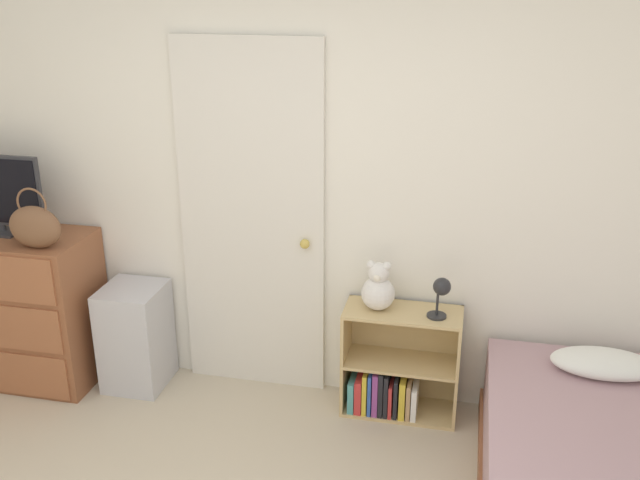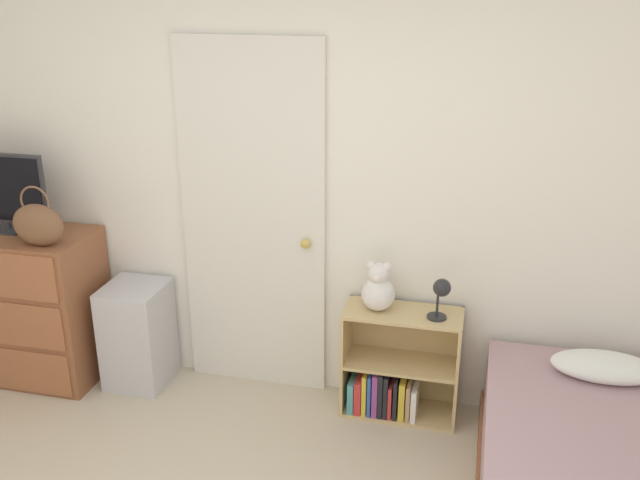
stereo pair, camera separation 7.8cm
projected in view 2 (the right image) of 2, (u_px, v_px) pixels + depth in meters
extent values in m
cube|color=white|center=(302.00, 183.00, 3.98)|extent=(10.00, 0.06, 2.55)
cube|color=silver|center=(253.00, 222.00, 4.08)|extent=(0.85, 0.04, 2.07)
sphere|color=gold|center=(306.00, 244.00, 4.00)|extent=(0.06, 0.06, 0.06)
cube|color=brown|center=(21.00, 303.00, 4.38)|extent=(0.97, 0.49, 0.94)
cube|color=#9D5B39|center=(3.00, 368.00, 4.26)|extent=(0.89, 0.01, 0.27)
cube|color=#2D2D33|center=(8.00, 229.00, 4.24)|extent=(0.20, 0.16, 0.01)
cylinder|color=#2D2D33|center=(7.00, 225.00, 4.23)|extent=(0.04, 0.04, 0.04)
cube|color=#2D2D33|center=(1.00, 188.00, 4.14)|extent=(0.57, 0.02, 0.42)
cube|color=black|center=(0.00, 189.00, 4.13)|extent=(0.54, 0.01, 0.38)
ellipsoid|color=brown|center=(38.00, 225.00, 3.97)|extent=(0.31, 0.14, 0.24)
torus|color=brown|center=(35.00, 202.00, 3.92)|extent=(0.18, 0.01, 0.18)
cube|color=silver|center=(138.00, 334.00, 4.32)|extent=(0.35, 0.37, 0.64)
cube|color=tan|center=(346.00, 356.00, 4.08)|extent=(0.02, 0.29, 0.64)
cube|color=tan|center=(458.00, 370.00, 3.94)|extent=(0.02, 0.29, 0.64)
cube|color=tan|center=(399.00, 410.00, 4.12)|extent=(0.61, 0.29, 0.02)
cube|color=tan|center=(401.00, 363.00, 4.01)|extent=(0.61, 0.29, 0.02)
cube|color=tan|center=(403.00, 313.00, 3.90)|extent=(0.61, 0.29, 0.02)
cube|color=tan|center=(404.00, 351.00, 4.13)|extent=(0.65, 0.01, 0.64)
cube|color=teal|center=(354.00, 389.00, 4.13)|extent=(0.03, 0.24, 0.19)
cube|color=red|center=(361.00, 390.00, 4.11)|extent=(0.04, 0.22, 0.21)
cube|color=gold|center=(367.00, 387.00, 4.10)|extent=(0.03, 0.24, 0.25)
cube|color=#3359B2|center=(372.00, 388.00, 4.08)|extent=(0.02, 0.21, 0.25)
cube|color=#8C3F8C|center=(377.00, 389.00, 4.07)|extent=(0.03, 0.20, 0.27)
cube|color=black|center=(383.00, 388.00, 4.06)|extent=(0.03, 0.21, 0.28)
cube|color=black|center=(388.00, 389.00, 4.06)|extent=(0.02, 0.22, 0.26)
cube|color=red|center=(392.00, 396.00, 4.05)|extent=(0.02, 0.18, 0.20)
cube|color=black|center=(397.00, 393.00, 4.05)|extent=(0.02, 0.20, 0.24)
cube|color=gold|center=(404.00, 394.00, 4.04)|extent=(0.03, 0.21, 0.23)
cube|color=tan|center=(409.00, 398.00, 4.02)|extent=(0.02, 0.18, 0.22)
cube|color=white|center=(415.00, 400.00, 4.02)|extent=(0.03, 0.18, 0.20)
sphere|color=silver|center=(378.00, 294.00, 3.89)|extent=(0.19, 0.19, 0.19)
sphere|color=silver|center=(379.00, 273.00, 3.85)|extent=(0.12, 0.12, 0.12)
sphere|color=silver|center=(377.00, 278.00, 3.80)|extent=(0.04, 0.04, 0.04)
sphere|color=silver|center=(371.00, 265.00, 3.84)|extent=(0.05, 0.05, 0.05)
sphere|color=silver|center=(387.00, 267.00, 3.82)|extent=(0.05, 0.05, 0.05)
cylinder|color=#262628|center=(437.00, 317.00, 3.82)|extent=(0.11, 0.11, 0.01)
cylinder|color=#262628|center=(437.00, 304.00, 3.80)|extent=(0.01, 0.01, 0.15)
sphere|color=#262628|center=(442.00, 288.00, 3.74)|extent=(0.10, 0.10, 0.10)
ellipsoid|color=white|center=(605.00, 367.00, 3.59)|extent=(0.53, 0.28, 0.12)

